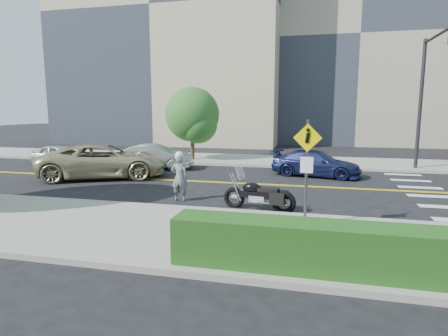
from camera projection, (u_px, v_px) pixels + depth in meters
ground_plane at (217, 182)px, 17.69m from camera, size 120.00×120.00×0.00m
sidewalk_near at (150, 230)px, 10.47m from camera, size 60.00×5.00×0.15m
sidewalk_far at (246, 160)px, 24.88m from camera, size 60.00×5.00×0.15m
building_left at (177, 21)px, 39.17m from camera, size 22.00×14.00×25.00m
building_mid at (353, 46)px, 39.24m from camera, size 18.00×14.00×20.00m
hedge at (396, 254)px, 7.27m from camera, size 9.00×0.90×1.00m
traffic_light at (427, 85)px, 19.52m from camera, size 0.28×4.50×7.00m
pedestrian_sign at (307, 163)px, 10.35m from camera, size 0.78×0.08×3.00m
motorcyclist at (180, 176)px, 14.01m from camera, size 0.66×0.45×1.88m
motorcycle at (259, 188)px, 12.74m from camera, size 2.55×1.13×1.50m
suv at (104, 161)px, 18.74m from camera, size 6.79×5.12×1.71m
parked_car_white at (60, 155)px, 22.83m from camera, size 3.91×1.90×1.29m
parked_car_silver at (155, 157)px, 21.60m from camera, size 4.43×1.97×1.41m
parked_car_blue at (316, 163)px, 19.23m from camera, size 4.81×2.74×1.31m
tree_far_a at (192, 115)px, 24.41m from camera, size 3.54×3.54×4.84m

